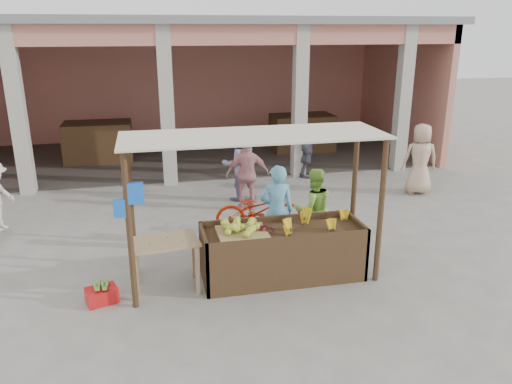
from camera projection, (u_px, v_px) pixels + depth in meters
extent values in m
plane|color=slate|center=(252.00, 279.00, 8.14)|extent=(60.00, 60.00, 0.00)
cube|color=tan|center=(187.00, 83.00, 18.09)|extent=(14.00, 0.20, 4.00)
cube|color=tan|center=(400.00, 88.00, 16.81)|extent=(0.20, 6.00, 4.00)
cube|color=tan|center=(204.00, 35.00, 12.21)|extent=(14.00, 0.30, 0.50)
cube|color=slate|center=(192.00, 21.00, 14.75)|extent=(14.40, 6.40, 0.20)
cube|color=#B7B4A8|center=(18.00, 112.00, 11.84)|extent=(0.35, 0.35, 4.00)
cube|color=#B7B4A8|center=(167.00, 108.00, 12.55)|extent=(0.35, 0.35, 4.00)
cube|color=#B7B4A8|center=(300.00, 103.00, 13.27)|extent=(0.35, 0.35, 4.00)
cube|color=#B7B4A8|center=(403.00, 100.00, 13.88)|extent=(0.35, 0.35, 4.00)
cube|color=#462E1C|center=(98.00, 142.00, 15.23)|extent=(2.00, 1.20, 1.20)
cube|color=#462E1C|center=(302.00, 133.00, 16.55)|extent=(2.00, 1.20, 1.20)
cube|color=#462E1C|center=(282.00, 254.00, 8.12)|extent=(2.60, 0.95, 0.80)
cylinder|color=#462E1C|center=(130.00, 233.00, 6.98)|extent=(0.09, 0.09, 2.35)
cylinder|color=#462E1C|center=(381.00, 212.00, 7.75)|extent=(0.09, 0.09, 2.35)
cylinder|color=#462E1C|center=(131.00, 208.00, 7.95)|extent=(0.09, 0.09, 2.35)
cylinder|color=#462E1C|center=(354.00, 192.00, 8.73)|extent=(0.09, 0.09, 2.35)
cube|color=beige|center=(254.00, 135.00, 7.48)|extent=(4.00, 1.35, 0.03)
cube|color=blue|center=(135.00, 193.00, 6.82)|extent=(0.22, 0.08, 0.30)
cube|color=blue|center=(120.00, 208.00, 6.84)|extent=(0.18, 0.07, 0.26)
cube|color=tan|center=(242.00, 233.00, 7.84)|extent=(0.78, 0.67, 0.06)
ellipsoid|color=#EBE645|center=(242.00, 227.00, 7.81)|extent=(0.66, 0.58, 0.15)
ellipsoid|color=maroon|center=(264.00, 229.00, 7.93)|extent=(0.40, 0.33, 0.13)
cube|color=tan|center=(165.00, 242.00, 7.62)|extent=(1.08, 0.79, 0.04)
cube|color=tan|center=(137.00, 277.00, 7.39)|extent=(0.06, 0.06, 0.77)
cube|color=tan|center=(198.00, 271.00, 7.58)|extent=(0.06, 0.06, 0.77)
cube|color=tan|center=(137.00, 261.00, 7.92)|extent=(0.06, 0.06, 0.77)
cube|color=tan|center=(194.00, 255.00, 8.10)|extent=(0.06, 0.06, 0.77)
cube|color=red|center=(102.00, 295.00, 7.43)|extent=(0.52, 0.44, 0.23)
ellipsoid|color=maroon|center=(312.00, 168.00, 13.52)|extent=(0.43, 0.43, 0.59)
ellipsoid|color=maroon|center=(323.00, 167.00, 13.63)|extent=(0.43, 0.43, 0.59)
ellipsoid|color=maroon|center=(314.00, 165.00, 13.83)|extent=(0.43, 0.43, 0.59)
imported|color=#62B4E2|center=(277.00, 208.00, 8.74)|extent=(0.72, 0.57, 1.79)
imported|color=#98D54D|center=(313.00, 207.00, 9.07)|extent=(0.79, 0.48, 1.61)
imported|color=#A61D05|center=(259.00, 209.00, 9.92)|extent=(0.79, 1.87, 0.95)
imported|color=#CE868A|center=(247.00, 172.00, 11.04)|extent=(1.05, 0.59, 1.75)
imported|color=tan|center=(420.00, 155.00, 12.11)|extent=(1.04, 0.79, 1.93)
imported|color=#464853|center=(306.00, 148.00, 13.61)|extent=(1.14, 1.56, 1.56)
imported|color=slate|center=(239.00, 161.00, 11.67)|extent=(0.98, 0.63, 1.90)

